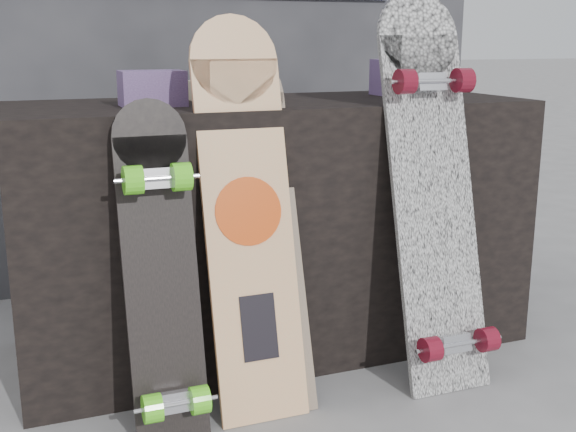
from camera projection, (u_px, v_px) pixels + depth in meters
name	position (u px, v px, depth m)	size (l,w,h in m)	color
ground	(336.00, 410.00, 1.97)	(60.00, 60.00, 0.00)	slate
vendor_table	(272.00, 226.00, 2.33)	(1.60, 0.60, 0.80)	black
booth	(200.00, 10.00, 2.93)	(2.40, 0.22, 2.20)	#2E2E33
merch_box_purple	(152.00, 88.00, 2.05)	(0.18, 0.12, 0.10)	#4A336A
merch_box_small	(397.00, 77.00, 2.45)	(0.14, 0.14, 0.12)	#4A336A
merch_box_flat	(225.00, 90.00, 2.27)	(0.22, 0.10, 0.06)	#D1B78C
longboard_geisha	(247.00, 206.00, 1.91)	(0.24, 0.29, 1.05)	#CEBB8B
longboard_celtic	(261.00, 222.00, 1.96)	(0.21, 0.31, 0.95)	#CAAC8A
longboard_cascadia	(434.00, 184.00, 2.07)	(0.26, 0.37, 1.12)	white
skateboard_dark	(162.00, 269.00, 1.79)	(0.19, 0.26, 0.85)	black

